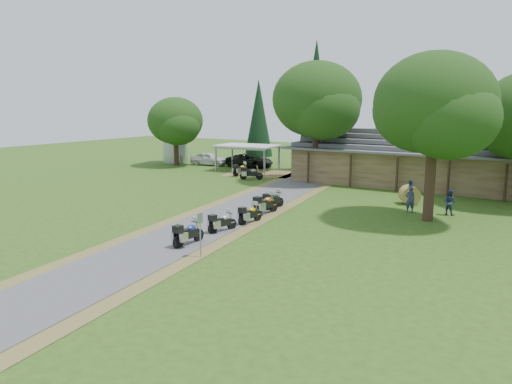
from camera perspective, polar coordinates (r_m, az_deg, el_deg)
The scene contains 24 objects.
ground at distance 28.04m, azimuth -8.02°, elevation -4.79°, with size 120.00×120.00×0.00m, color #2F4A14.
driveway at distance 31.39m, azimuth -4.04°, elevation -3.09°, with size 46.00×46.00×0.00m, color #4B4B4E.
lodge at distance 46.40m, azimuth 17.43°, elevation 3.87°, with size 21.40×9.40×4.90m, color brown, non-canonical shape.
silo at distance 61.25m, azimuth -9.24°, elevation 6.19°, with size 2.99×2.99×6.07m, color gray.
carport at distance 53.13m, azimuth -0.98°, elevation 3.92°, with size 6.34×4.22×2.75m, color silver, non-canonical shape.
car_white_sedan at distance 58.13m, azimuth -5.39°, elevation 3.99°, with size 5.65×2.39×1.88m, color silver.
car_dark_suv at distance 56.14m, azimuth -0.72°, elevation 4.01°, with size 5.92×2.52×2.27m, color black.
motorcycle_row_a at distance 25.78m, azimuth -7.73°, elevation -4.58°, with size 1.96×0.64×1.34m, color navy, non-canonical shape.
motorcycle_row_b at distance 28.23m, azimuth -3.87°, elevation -3.33°, with size 1.79×0.58×1.22m, color #97999F, non-canonical shape.
motorcycle_row_c at distance 30.12m, azimuth -0.68°, elevation -2.43°, with size 1.80×0.59×1.23m, color #D2A105, non-canonical shape.
motorcycle_row_d at distance 32.56m, azimuth 1.11°, elevation -1.29°, with size 2.09×0.68×1.43m, color #B86215, non-canonical shape.
motorcycle_row_e at distance 34.25m, azimuth 2.00°, elevation -0.84°, with size 1.87×0.61×1.28m, color black, non-canonical shape.
motorcycle_carport_a at distance 49.64m, azimuth -1.72°, elevation 2.64°, with size 1.95×0.64×1.33m, color #D9AB05, non-canonical shape.
motorcycle_carport_b at distance 47.05m, azimuth -0.53°, elevation 2.22°, with size 1.93×0.63×1.32m, color slate, non-canonical shape.
person_a at distance 34.49m, azimuth 17.22°, elevation -0.58°, with size 0.58×0.42×2.05m, color navy.
person_b at distance 34.59m, azimuth 21.23°, elevation -0.86°, with size 0.56×0.40×1.96m, color navy.
person_c at distance 37.16m, azimuth 17.26°, elevation 0.22°, with size 0.60×0.43×2.11m, color navy.
hay_bale at distance 37.41m, azimuth 17.14°, elevation -0.32°, with size 1.33×1.33×1.22m, color olive.
sign_post at distance 23.59m, azimuth -6.38°, elevation -4.92°, with size 0.39×0.06×2.16m, color gray, non-canonical shape.
oak_lodge_left at distance 45.50m, azimuth 6.94°, elevation 8.66°, with size 7.97×7.97×12.06m, color #10340F, non-canonical shape.
oak_driveway at distance 31.86m, azimuth 19.61°, elevation 7.06°, with size 7.19×7.19×11.57m, color #10340F, non-canonical shape.
oak_silo at distance 58.12m, azimuth -9.17°, elevation 7.07°, with size 6.31×6.31×8.28m, color #10340F, non-canonical shape.
cedar_near at distance 53.59m, azimuth 6.82°, elevation 9.75°, with size 3.83×3.83×13.67m, color black.
cedar_far at distance 59.40m, azimuth 0.30°, elevation 8.05°, with size 3.32×3.32×9.90m, color black.
Camera 1 is at (17.46, -20.71, 7.22)m, focal length 35.00 mm.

